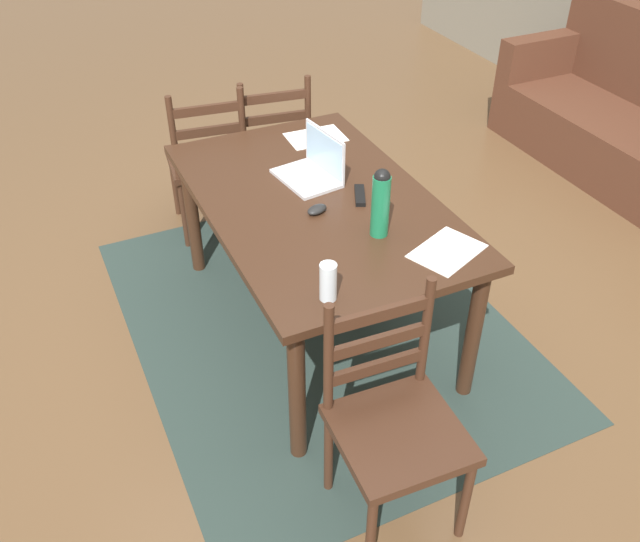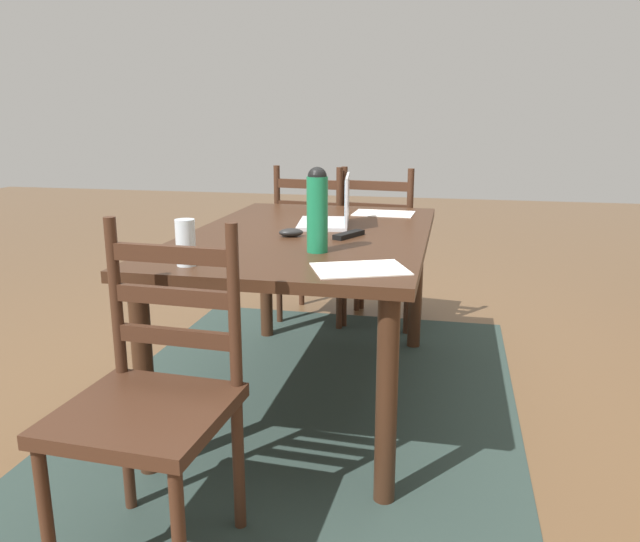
{
  "view_description": "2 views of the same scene",
  "coord_description": "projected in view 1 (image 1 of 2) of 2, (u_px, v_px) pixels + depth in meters",
  "views": [
    {
      "loc": [
        2.46,
        -1.13,
        2.38
      ],
      "look_at": [
        0.15,
        -0.05,
        0.45
      ],
      "focal_mm": 38.7,
      "sensor_mm": 36.0,
      "label": 1
    },
    {
      "loc": [
        2.54,
        0.59,
        1.24
      ],
      "look_at": [
        -0.06,
        0.03,
        0.57
      ],
      "focal_mm": 35.08,
      "sensor_mm": 36.0,
      "label": 2
    }
  ],
  "objects": [
    {
      "name": "paper_stack_left",
      "position": [
        447.0,
        251.0,
        2.81
      ],
      "size": [
        0.31,
        0.35,
        0.0
      ],
      "primitive_type": "cube",
      "rotation": [
        0.0,
        0.0,
        0.39
      ],
      "color": "white",
      "rests_on": "dining_table"
    },
    {
      "name": "laptop",
      "position": [
        314.0,
        166.0,
        3.26
      ],
      "size": [
        0.35,
        0.26,
        0.23
      ],
      "color": "silver",
      "rests_on": "dining_table"
    },
    {
      "name": "ground_plane",
      "position": [
        317.0,
        322.0,
        3.59
      ],
      "size": [
        14.0,
        14.0,
        0.0
      ],
      "primitive_type": "plane",
      "color": "brown"
    },
    {
      "name": "water_bottle",
      "position": [
        381.0,
        201.0,
        2.81
      ],
      "size": [
        0.08,
        0.08,
        0.31
      ],
      "color": "#197247",
      "rests_on": "dining_table"
    },
    {
      "name": "tv_remote",
      "position": [
        360.0,
        195.0,
        3.14
      ],
      "size": [
        0.17,
        0.11,
        0.02
      ],
      "primitive_type": "cube",
      "rotation": [
        0.0,
        0.0,
        1.13
      ],
      "color": "black",
      "rests_on": "dining_table"
    },
    {
      "name": "couch",
      "position": [
        629.0,
        119.0,
        4.74
      ],
      "size": [
        1.8,
        0.8,
        1.0
      ],
      "color": "#512D1E",
      "rests_on": "ground"
    },
    {
      "name": "drinking_glass",
      "position": [
        328.0,
        282.0,
        2.52
      ],
      "size": [
        0.07,
        0.07,
        0.15
      ],
      "primitive_type": "cylinder",
      "color": "silver",
      "rests_on": "dining_table"
    },
    {
      "name": "area_rug",
      "position": [
        317.0,
        322.0,
        3.59
      ],
      "size": [
        2.35,
        1.81,
        0.01
      ],
      "primitive_type": "cube",
      "color": "#283833",
      "rests_on": "ground"
    },
    {
      "name": "dining_table",
      "position": [
        317.0,
        215.0,
        3.19
      ],
      "size": [
        1.6,
        1.0,
        0.75
      ],
      "color": "#382114",
      "rests_on": "ground"
    },
    {
      "name": "chair_left_near",
      "position": [
        208.0,
        161.0,
        4.03
      ],
      "size": [
        0.49,
        0.49,
        0.95
      ],
      "color": "#3D2316",
      "rests_on": "ground"
    },
    {
      "name": "chair_right_near",
      "position": [
        394.0,
        424.0,
        2.46
      ],
      "size": [
        0.46,
        0.46,
        0.95
      ],
      "color": "#3D2316",
      "rests_on": "ground"
    },
    {
      "name": "chair_left_far",
      "position": [
        271.0,
        148.0,
        4.17
      ],
      "size": [
        0.5,
        0.5,
        0.95
      ],
      "color": "#3D2316",
      "rests_on": "ground"
    },
    {
      "name": "paper_stack_right",
      "position": [
        316.0,
        137.0,
        3.63
      ],
      "size": [
        0.22,
        0.3,
        0.0
      ],
      "primitive_type": "cube",
      "rotation": [
        0.0,
        0.0,
        -0.04
      ],
      "color": "white",
      "rests_on": "dining_table"
    },
    {
      "name": "computer_mouse",
      "position": [
        317.0,
        209.0,
        3.03
      ],
      "size": [
        0.09,
        0.11,
        0.03
      ],
      "primitive_type": "ellipsoid",
      "rotation": [
        0.0,
        0.0,
        0.33
      ],
      "color": "black",
      "rests_on": "dining_table"
    }
  ]
}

